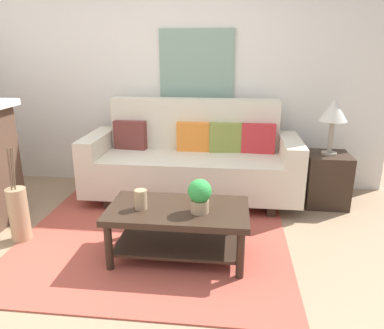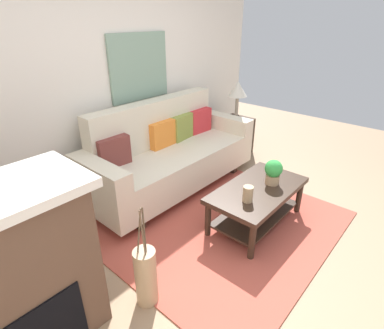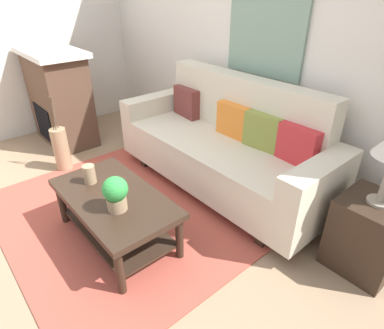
% 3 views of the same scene
% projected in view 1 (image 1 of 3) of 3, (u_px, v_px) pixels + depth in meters
% --- Properties ---
extents(ground_plane, '(8.85, 8.85, 0.00)m').
position_uv_depth(ground_plane, '(141.00, 271.00, 2.80)').
color(ground_plane, '#9E7F60').
extents(wall_back, '(4.85, 0.10, 2.70)m').
position_uv_depth(wall_back, '(178.00, 72.00, 4.29)').
color(wall_back, silver).
rests_on(wall_back, ground_plane).
extents(area_rug, '(2.32, 2.07, 0.01)m').
position_uv_depth(area_rug, '(154.00, 238.00, 3.27)').
color(area_rug, '#B24C3D').
rests_on(area_rug, ground_plane).
extents(couch, '(2.28, 0.84, 1.08)m').
position_uv_depth(couch, '(192.00, 161.00, 4.04)').
color(couch, beige).
rests_on(couch, ground_plane).
extents(throw_pillow_maroon, '(0.37, 0.15, 0.32)m').
position_uv_depth(throw_pillow_maroon, '(130.00, 135.00, 4.15)').
color(throw_pillow_maroon, brown).
rests_on(throw_pillow_maroon, couch).
extents(throw_pillow_orange, '(0.36, 0.13, 0.32)m').
position_uv_depth(throw_pillow_orange, '(193.00, 136.00, 4.08)').
color(throw_pillow_orange, orange).
rests_on(throw_pillow_orange, couch).
extents(throw_pillow_olive, '(0.37, 0.16, 0.32)m').
position_uv_depth(throw_pillow_olive, '(226.00, 137.00, 4.04)').
color(throw_pillow_olive, olive).
rests_on(throw_pillow_olive, couch).
extents(throw_pillow_crimson, '(0.37, 0.14, 0.32)m').
position_uv_depth(throw_pillow_crimson, '(258.00, 138.00, 4.00)').
color(throw_pillow_crimson, red).
rests_on(throw_pillow_crimson, couch).
extents(coffee_table, '(1.10, 0.60, 0.43)m').
position_uv_depth(coffee_table, '(178.00, 221.00, 2.90)').
color(coffee_table, '#332319').
rests_on(coffee_table, ground_plane).
extents(tabletop_vase, '(0.10, 0.10, 0.15)m').
position_uv_depth(tabletop_vase, '(141.00, 199.00, 2.83)').
color(tabletop_vase, tan).
rests_on(tabletop_vase, coffee_table).
extents(potted_plant_tabletop, '(0.18, 0.18, 0.26)m').
position_uv_depth(potted_plant_tabletop, '(200.00, 195.00, 2.75)').
color(potted_plant_tabletop, tan).
rests_on(potted_plant_tabletop, coffee_table).
extents(side_table, '(0.44, 0.44, 0.56)m').
position_uv_depth(side_table, '(326.00, 179.00, 3.93)').
color(side_table, '#332319').
rests_on(side_table, ground_plane).
extents(table_lamp, '(0.28, 0.28, 0.57)m').
position_uv_depth(table_lamp, '(334.00, 113.00, 3.71)').
color(table_lamp, gray).
rests_on(table_lamp, side_table).
extents(floor_vase, '(0.17, 0.17, 0.48)m').
position_uv_depth(floor_vase, '(19.00, 215.00, 3.18)').
color(floor_vase, tan).
rests_on(floor_vase, ground_plane).
extents(floor_vase_branch_a, '(0.03, 0.04, 0.36)m').
position_uv_depth(floor_vase_branch_a, '(14.00, 169.00, 3.05)').
color(floor_vase_branch_a, brown).
rests_on(floor_vase_branch_a, floor_vase).
extents(floor_vase_branch_b, '(0.05, 0.03, 0.36)m').
position_uv_depth(floor_vase_branch_b, '(12.00, 168.00, 3.07)').
color(floor_vase_branch_b, brown).
rests_on(floor_vase_branch_b, floor_vase).
extents(floor_vase_branch_c, '(0.01, 0.04, 0.36)m').
position_uv_depth(floor_vase_branch_c, '(9.00, 169.00, 3.03)').
color(floor_vase_branch_c, brown).
rests_on(floor_vase_branch_c, floor_vase).
extents(framed_painting, '(0.85, 0.03, 0.77)m').
position_uv_depth(framed_painting, '(197.00, 64.00, 4.17)').
color(framed_painting, gray).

